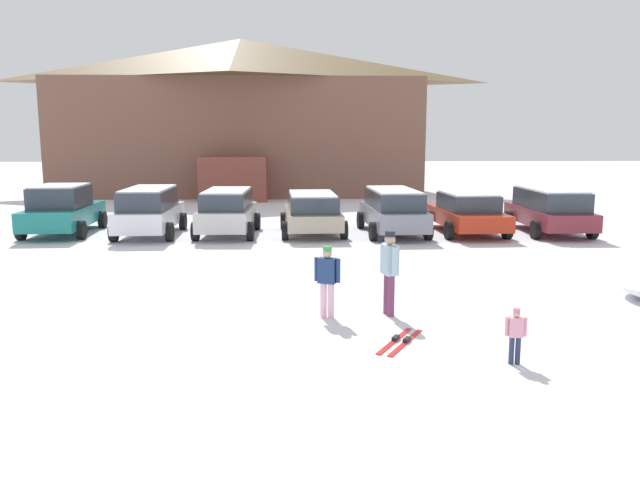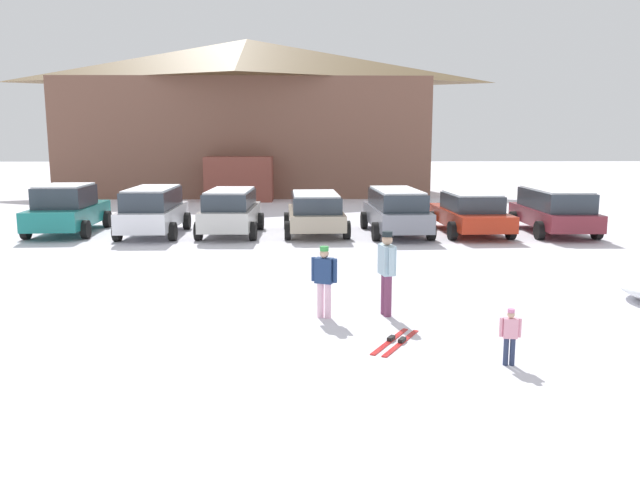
% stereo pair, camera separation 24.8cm
% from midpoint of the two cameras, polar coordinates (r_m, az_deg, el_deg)
% --- Properties ---
extents(ground, '(160.00, 160.00, 0.00)m').
position_cam_midpoint_polar(ground, '(8.34, -6.31, -15.24)').
color(ground, silver).
extents(ski_lodge, '(21.77, 11.35, 9.31)m').
position_cam_midpoint_polar(ski_lodge, '(39.55, -7.35, 11.18)').
color(ski_lodge, brown).
rests_on(ski_lodge, ground).
extents(parked_teal_hatchback, '(2.37, 4.50, 1.78)m').
position_cam_midpoint_polar(parked_teal_hatchback, '(24.26, -22.75, 2.59)').
color(parked_teal_hatchback, '#1C7B76').
rests_on(parked_teal_hatchback, ground).
extents(parked_white_suv, '(2.11, 4.36, 1.70)m').
position_cam_midpoint_polar(parked_white_suv, '(22.85, -15.63, 2.67)').
color(parked_white_suv, white).
rests_on(parked_white_suv, ground).
extents(parked_silver_wagon, '(2.14, 4.06, 1.63)m').
position_cam_midpoint_polar(parked_silver_wagon, '(22.37, -8.78, 2.68)').
color(parked_silver_wagon, beige).
rests_on(parked_silver_wagon, ground).
extents(parked_beige_suv, '(2.38, 4.15, 1.49)m').
position_cam_midpoint_polar(parked_beige_suv, '(22.35, -1.04, 2.63)').
color(parked_beige_suv, tan).
rests_on(parked_beige_suv, ground).
extents(parked_grey_wagon, '(2.28, 4.76, 1.62)m').
position_cam_midpoint_polar(parked_grey_wagon, '(22.49, 6.36, 2.77)').
color(parked_grey_wagon, gray).
rests_on(parked_grey_wagon, ground).
extents(parked_red_sedan, '(2.42, 4.74, 1.50)m').
position_cam_midpoint_polar(parked_red_sedan, '(23.12, 12.92, 2.50)').
color(parked_red_sedan, '#B12A14').
rests_on(parked_red_sedan, ground).
extents(parked_maroon_van, '(2.21, 4.53, 1.63)m').
position_cam_midpoint_polar(parked_maroon_van, '(24.03, 19.96, 2.69)').
color(parked_maroon_van, maroon).
rests_on(parked_maroon_van, ground).
extents(skier_child_in_pink_snowsuit, '(0.33, 0.16, 0.89)m').
position_cam_midpoint_polar(skier_child_in_pink_snowsuit, '(10.08, 16.77, -8.11)').
color(skier_child_in_pink_snowsuit, '#293252').
rests_on(skier_child_in_pink_snowsuit, ground).
extents(skier_teen_in_navy_coat, '(0.49, 0.31, 1.41)m').
position_cam_midpoint_polar(skier_teen_in_navy_coat, '(11.99, 0.07, -3.47)').
color(skier_teen_in_navy_coat, '#E8B5CC').
rests_on(skier_teen_in_navy_coat, ground).
extents(skier_adult_in_blue_parka, '(0.32, 0.61, 1.67)m').
position_cam_midpoint_polar(skier_adult_in_blue_parka, '(12.21, 5.79, -2.57)').
color(skier_adult_in_blue_parka, '#6F3555').
rests_on(skier_adult_in_blue_parka, ground).
extents(pair_of_skis, '(1.00, 1.49, 0.08)m').
position_cam_midpoint_polar(pair_of_skis, '(10.87, 6.71, -9.14)').
color(pair_of_skis, red).
rests_on(pair_of_skis, ground).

